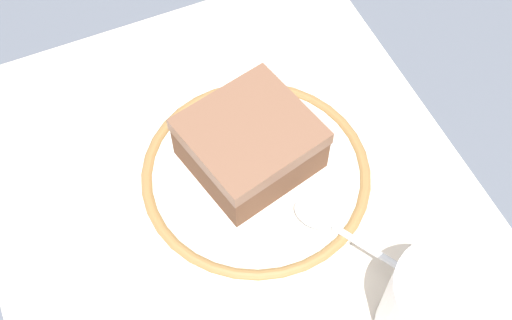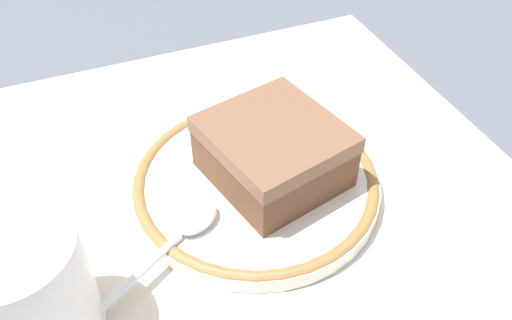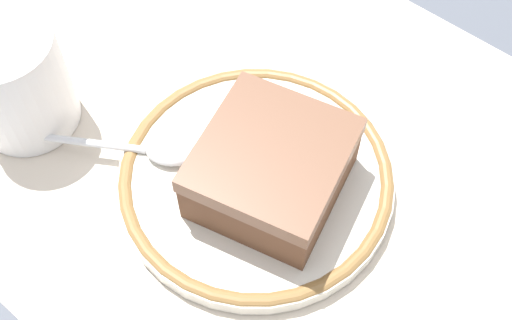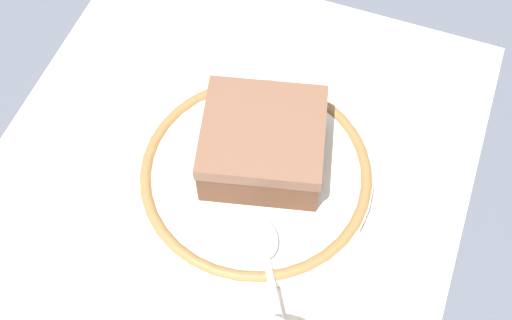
{
  "view_description": "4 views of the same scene",
  "coord_description": "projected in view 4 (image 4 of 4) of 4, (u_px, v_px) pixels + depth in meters",
  "views": [
    {
      "loc": [
        0.24,
        -0.09,
        0.5
      ],
      "look_at": [
        -0.03,
        0.03,
        0.03
      ],
      "focal_mm": 47.34,
      "sensor_mm": 36.0,
      "label": 1
    },
    {
      "loc": [
        0.08,
        0.31,
        0.32
      ],
      "look_at": [
        -0.03,
        0.03,
        0.03
      ],
      "focal_mm": 38.04,
      "sensor_mm": 36.0,
      "label": 2
    },
    {
      "loc": [
        -0.19,
        0.21,
        0.42
      ],
      "look_at": [
        -0.03,
        0.03,
        0.03
      ],
      "focal_mm": 47.36,
      "sensor_mm": 36.0,
      "label": 3
    },
    {
      "loc": [
        0.24,
        0.12,
        0.51
      ],
      "look_at": [
        -0.03,
        0.03,
        0.03
      ],
      "focal_mm": 48.4,
      "sensor_mm": 36.0,
      "label": 4
    }
  ],
  "objects": [
    {
      "name": "plate",
      "position": [
        256.0,
        175.0,
        0.58
      ],
      "size": [
        0.2,
        0.2,
        0.02
      ],
      "color": "silver",
      "rests_on": "placemat"
    },
    {
      "name": "cake_slice",
      "position": [
        263.0,
        143.0,
        0.56
      ],
      "size": [
        0.11,
        0.12,
        0.05
      ],
      "color": "brown",
      "rests_on": "plate"
    },
    {
      "name": "ground_plane",
      "position": [
        214.0,
        202.0,
        0.58
      ],
      "size": [
        2.4,
        2.4,
        0.0
      ],
      "primitive_type": "plane",
      "color": "#4C515B"
    },
    {
      "name": "spoon",
      "position": [
        267.0,
        261.0,
        0.53
      ],
      "size": [
        0.13,
        0.09,
        0.01
      ],
      "color": "silver",
      "rests_on": "plate"
    },
    {
      "name": "placemat",
      "position": [
        214.0,
        202.0,
        0.58
      ],
      "size": [
        0.5,
        0.4,
        0.0
      ],
      "primitive_type": "cube",
      "color": "beige",
      "rests_on": "ground_plane"
    },
    {
      "name": "napkin",
      "position": [
        143.0,
        57.0,
        0.65
      ],
      "size": [
        0.11,
        0.12,
        0.0
      ],
      "primitive_type": "cube",
      "rotation": [
        0.0,
        0.0,
        1.3
      ],
      "color": "white",
      "rests_on": "placemat"
    }
  ]
}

